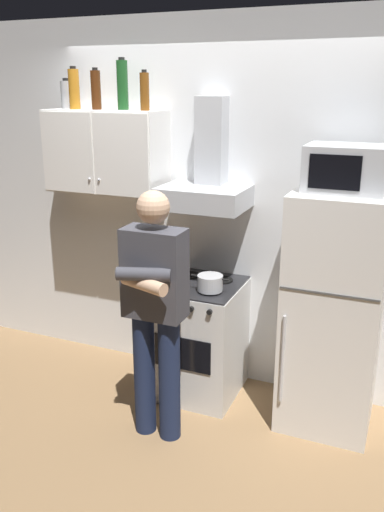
{
  "coord_description": "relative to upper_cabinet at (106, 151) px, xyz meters",
  "views": [
    {
      "loc": [
        1.3,
        -3.1,
        2.22
      ],
      "look_at": [
        0.0,
        0.0,
        1.15
      ],
      "focal_mm": 37.79,
      "sensor_mm": 36.0,
      "label": 1
    }
  ],
  "objects": [
    {
      "name": "ground_plane",
      "position": [
        0.85,
        -0.37,
        -1.75
      ],
      "size": [
        7.0,
        7.0,
        0.0
      ],
      "primitive_type": "plane",
      "color": "olive"
    },
    {
      "name": "stove_oven",
      "position": [
        0.8,
        -0.13,
        -1.32
      ],
      "size": [
        0.6,
        0.62,
        0.87
      ],
      "color": "silver",
      "rests_on": "ground_plane"
    },
    {
      "name": "person_standing",
      "position": [
        0.75,
        -0.73,
        -0.85
      ],
      "size": [
        0.38,
        0.33,
        1.64
      ],
      "color": "#192342",
      "rests_on": "ground_plane"
    },
    {
      "name": "bottle_rum_dark",
      "position": [
        -0.05,
        -0.01,
        0.44
      ],
      "size": [
        0.07,
        0.07,
        0.29
      ],
      "color": "#47230F",
      "rests_on": "upper_cabinet"
    },
    {
      "name": "upper_cabinet",
      "position": [
        0.0,
        0.0,
        0.0
      ],
      "size": [
        0.9,
        0.37,
        0.6
      ],
      "color": "white"
    },
    {
      "name": "back_wall_tiled",
      "position": [
        0.85,
        0.23,
        -0.4
      ],
      "size": [
        4.8,
        0.1,
        2.7
      ],
      "primitive_type": "cube",
      "color": "white",
      "rests_on": "ground_plane"
    },
    {
      "name": "microwave",
      "position": [
        1.75,
        -0.11,
        -0.01
      ],
      "size": [
        0.48,
        0.37,
        0.28
      ],
      "color": "#B7BABF",
      "rests_on": "refrigerator"
    },
    {
      "name": "bottle_liquor_amber",
      "position": [
        -0.23,
        -0.02,
        0.44
      ],
      "size": [
        0.08,
        0.08,
        0.3
      ],
      "color": "#B7721E",
      "rests_on": "upper_cabinet"
    },
    {
      "name": "bottle_beer_brown",
      "position": [
        0.35,
        -0.02,
        0.43
      ],
      "size": [
        0.06,
        0.06,
        0.27
      ],
      "color": "brown",
      "rests_on": "upper_cabinet"
    },
    {
      "name": "bottle_canister_steel",
      "position": [
        -0.34,
        0.04,
        0.4
      ],
      "size": [
        0.09,
        0.09,
        0.22
      ],
      "color": "#B2B5BA",
      "rests_on": "upper_cabinet"
    },
    {
      "name": "bottle_wine_green",
      "position": [
        0.15,
        0.03,
        0.47
      ],
      "size": [
        0.08,
        0.08,
        0.36
      ],
      "color": "#19471E",
      "rests_on": "upper_cabinet"
    },
    {
      "name": "range_hood",
      "position": [
        0.8,
        0.0,
        -0.15
      ],
      "size": [
        0.6,
        0.44,
        0.75
      ],
      "color": "#B7BABF"
    },
    {
      "name": "cooking_pot",
      "position": [
        0.93,
        -0.24,
        -0.82
      ],
      "size": [
        0.28,
        0.18,
        0.11
      ],
      "color": "#B7BABF",
      "rests_on": "stove_oven"
    },
    {
      "name": "refrigerator",
      "position": [
        1.75,
        -0.12,
        -0.95
      ],
      "size": [
        0.6,
        0.62,
        1.6
      ],
      "color": "white",
      "rests_on": "ground_plane"
    }
  ]
}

